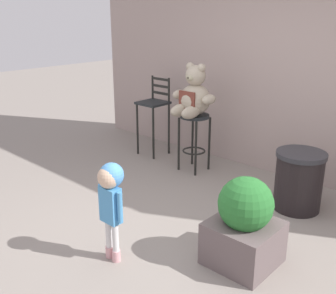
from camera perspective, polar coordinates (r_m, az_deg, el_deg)
ground_plane at (r=4.10m, az=0.96°, el=-12.38°), size 24.00×24.00×0.00m
building_wall at (r=5.46m, az=17.91°, el=15.71°), size 6.81×0.30×3.82m
bar_stool_with_teddy at (r=5.50m, az=3.74°, el=2.30°), size 0.40×0.40×0.79m
teddy_bear at (r=5.36m, az=3.63°, el=7.15°), size 0.64×0.57×0.68m
child_walking at (r=3.48m, az=-8.09°, el=-6.20°), size 0.29×0.23×0.91m
trash_bin at (r=4.70m, az=17.96°, el=-4.53°), size 0.54×0.54×0.67m
bar_chair_empty at (r=6.12m, az=-1.97°, el=5.42°), size 0.40×0.40×1.18m
planter_with_shrub at (r=3.60m, az=10.72°, el=-10.76°), size 0.56×0.56×0.81m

